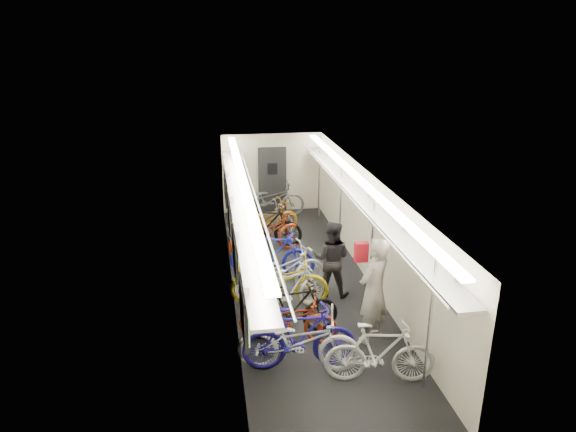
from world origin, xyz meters
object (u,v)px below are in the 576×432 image
object	(u,v)px
passenger_mid	(331,259)
backpack	(361,252)
bicycle_1	(300,337)
bicycle_0	(299,341)
passenger_near	(373,291)

from	to	relation	value
passenger_mid	backpack	bearing A→B (deg)	138.36
bicycle_1	passenger_mid	distance (m)	2.65
backpack	bicycle_1	bearing A→B (deg)	-128.19
bicycle_1	passenger_mid	size ratio (longest dim) A/B	1.16
bicycle_1	passenger_mid	xyz separation A→B (m)	(1.09, 2.40, 0.24)
passenger_mid	bicycle_1	bearing A→B (deg)	88.90
bicycle_0	bicycle_1	world-z (taller)	bicycle_1
passenger_near	passenger_mid	distance (m)	1.82
passenger_near	passenger_mid	world-z (taller)	passenger_near
bicycle_0	backpack	distance (m)	2.34
bicycle_0	passenger_mid	world-z (taller)	passenger_mid
bicycle_0	backpack	bearing A→B (deg)	-29.86
bicycle_1	backpack	distance (m)	2.28
passenger_near	backpack	xyz separation A→B (m)	(0.05, 0.98, 0.30)
passenger_mid	backpack	distance (m)	1.00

